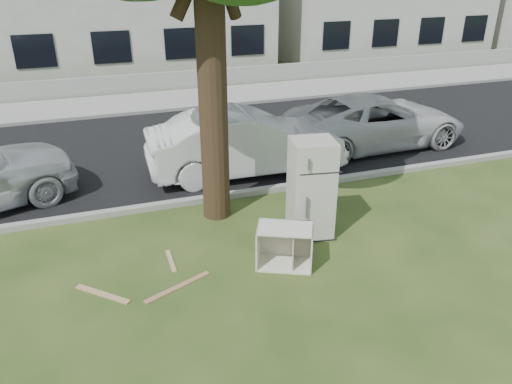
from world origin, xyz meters
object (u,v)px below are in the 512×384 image
object	(u,v)px
cabinet	(285,246)
car_right	(376,121)
fridge	(311,189)
car_center	(246,142)

from	to	relation	value
cabinet	car_right	world-z (taller)	car_right
fridge	car_center	size ratio (longest dim) A/B	0.40
cabinet	car_center	distance (m)	4.11
cabinet	car_center	size ratio (longest dim) A/B	0.20
cabinet	car_right	distance (m)	6.59
car_right	car_center	bearing A→B (deg)	97.59
car_center	car_right	distance (m)	4.01
cabinet	car_center	xyz separation A→B (m)	(0.64, 4.04, 0.41)
fridge	car_center	bearing A→B (deg)	103.08
car_center	fridge	bearing A→B (deg)	-174.45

